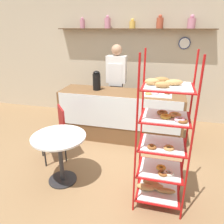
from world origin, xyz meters
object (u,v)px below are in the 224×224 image
cafe_chair (57,128)px  person_worker (116,83)px  pastry_rack (162,144)px  donut_tray_counter (156,94)px  coffee_carafe (97,81)px  cafe_table (60,147)px

cafe_chair → person_worker: bearing=118.7°
pastry_rack → cafe_chair: (-1.66, 0.59, -0.27)m
pastry_rack → donut_tray_counter: pastry_rack is taller
coffee_carafe → donut_tray_counter: 1.13m
cafe_table → donut_tray_counter: 1.93m
cafe_table → donut_tray_counter: (1.16, 1.49, 0.42)m
cafe_chair → donut_tray_counter: donut_tray_counter is taller
person_worker → coffee_carafe: bearing=-116.1°
coffee_carafe → donut_tray_counter: bearing=-2.5°
pastry_rack → donut_tray_counter: (-0.18, 1.55, 0.14)m
pastry_rack → donut_tray_counter: size_ratio=3.75×
cafe_table → donut_tray_counter: size_ratio=1.47×
pastry_rack → cafe_table: size_ratio=2.55×
person_worker → donut_tray_counter: 1.03m
person_worker → coffee_carafe: person_worker is taller
cafe_chair → coffee_carafe: bearing=120.9°
person_worker → cafe_chair: bearing=-112.1°
person_worker → coffee_carafe: 0.61m
cafe_table → pastry_rack: bearing=-2.6°
coffee_carafe → person_worker: bearing=63.9°
person_worker → cafe_table: person_worker is taller
person_worker → donut_tray_counter: person_worker is taller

